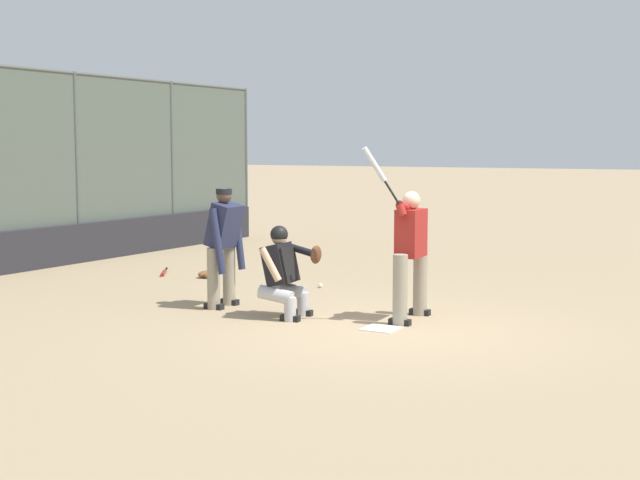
{
  "coord_description": "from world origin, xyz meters",
  "views": [
    {
      "loc": [
        9.92,
        4.76,
        2.28
      ],
      "look_at": [
        -0.21,
        -1.0,
        1.05
      ],
      "focal_mm": 50.0,
      "sensor_mm": 36.0,
      "label": 1
    }
  ],
  "objects_px": {
    "catcher_behind_plate": "(285,270)",
    "umpire_home": "(224,244)",
    "baseball_loose": "(320,285)",
    "batter_at_plate": "(410,250)",
    "spare_bat_near_backstop": "(164,272)",
    "fielding_glove_on_dirt": "(206,274)"
  },
  "relations": [
    {
      "from": "catcher_behind_plate",
      "to": "fielding_glove_on_dirt",
      "type": "height_order",
      "value": "catcher_behind_plate"
    },
    {
      "from": "umpire_home",
      "to": "fielding_glove_on_dirt",
      "type": "height_order",
      "value": "umpire_home"
    },
    {
      "from": "batter_at_plate",
      "to": "umpire_home",
      "type": "relative_size",
      "value": 1.34
    },
    {
      "from": "batter_at_plate",
      "to": "spare_bat_near_backstop",
      "type": "height_order",
      "value": "batter_at_plate"
    },
    {
      "from": "spare_bat_near_backstop",
      "to": "umpire_home",
      "type": "bearing_deg",
      "value": 19.19
    },
    {
      "from": "batter_at_plate",
      "to": "baseball_loose",
      "type": "height_order",
      "value": "batter_at_plate"
    },
    {
      "from": "catcher_behind_plate",
      "to": "umpire_home",
      "type": "distance_m",
      "value": 1.21
    },
    {
      "from": "batter_at_plate",
      "to": "baseball_loose",
      "type": "bearing_deg",
      "value": -130.38
    },
    {
      "from": "batter_at_plate",
      "to": "fielding_glove_on_dirt",
      "type": "xyz_separation_m",
      "value": [
        -1.73,
        -4.63,
        -0.87
      ]
    },
    {
      "from": "catcher_behind_plate",
      "to": "umpire_home",
      "type": "height_order",
      "value": "umpire_home"
    },
    {
      "from": "batter_at_plate",
      "to": "spare_bat_near_backstop",
      "type": "bearing_deg",
      "value": -110.59
    },
    {
      "from": "umpire_home",
      "to": "catcher_behind_plate",
      "type": "bearing_deg",
      "value": 76.39
    },
    {
      "from": "umpire_home",
      "to": "spare_bat_near_backstop",
      "type": "xyz_separation_m",
      "value": [
        -2.12,
        -2.85,
        -0.88
      ]
    },
    {
      "from": "batter_at_plate",
      "to": "baseball_loose",
      "type": "relative_size",
      "value": 30.8
    },
    {
      "from": "catcher_behind_plate",
      "to": "fielding_glove_on_dirt",
      "type": "bearing_deg",
      "value": -134.71
    },
    {
      "from": "batter_at_plate",
      "to": "catcher_behind_plate",
      "type": "height_order",
      "value": "batter_at_plate"
    },
    {
      "from": "baseball_loose",
      "to": "batter_at_plate",
      "type": "bearing_deg",
      "value": 53.29
    },
    {
      "from": "catcher_behind_plate",
      "to": "baseball_loose",
      "type": "relative_size",
      "value": 16.66
    },
    {
      "from": "batter_at_plate",
      "to": "baseball_loose",
      "type": "distance_m",
      "value": 3.06
    },
    {
      "from": "umpire_home",
      "to": "batter_at_plate",
      "type": "bearing_deg",
      "value": 96.72
    },
    {
      "from": "baseball_loose",
      "to": "umpire_home",
      "type": "bearing_deg",
      "value": -8.53
    },
    {
      "from": "batter_at_plate",
      "to": "spare_bat_near_backstop",
      "type": "xyz_separation_m",
      "value": [
        -1.68,
        -5.52,
        -0.89
      ]
    }
  ]
}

